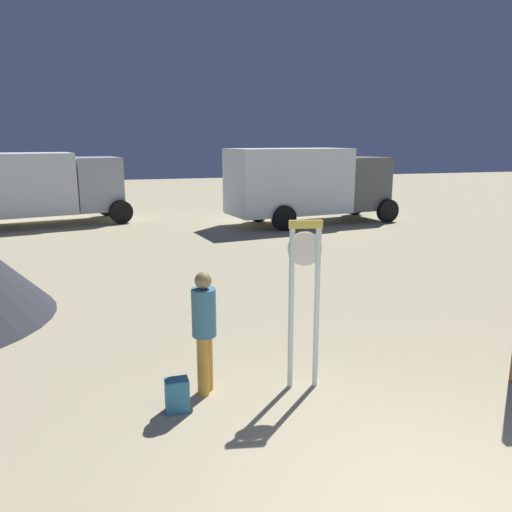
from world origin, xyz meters
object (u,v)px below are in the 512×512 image
(box_truck_near, at_px, (307,182))
(backpack, at_px, (177,395))
(person_near_clock, at_px, (204,327))
(standing_clock, at_px, (304,287))
(box_truck_far, at_px, (25,185))

(box_truck_near, bearing_deg, backpack, -118.16)
(person_near_clock, relative_size, backpack, 3.90)
(standing_clock, relative_size, box_truck_near, 0.32)
(standing_clock, xyz_separation_m, box_truck_near, (5.12, 12.50, 0.23))
(standing_clock, bearing_deg, backpack, -173.95)
(box_truck_near, xyz_separation_m, box_truck_far, (-10.32, 2.42, -0.06))
(standing_clock, bearing_deg, box_truck_near, 67.74)
(standing_clock, relative_size, backpack, 5.39)
(standing_clock, height_order, backpack, standing_clock)
(person_near_clock, relative_size, box_truck_near, 0.23)
(box_truck_near, bearing_deg, person_near_clock, -117.36)
(person_near_clock, bearing_deg, standing_clock, -8.47)
(backpack, bearing_deg, person_near_clock, 41.41)
(backpack, xyz_separation_m, box_truck_near, (6.79, 12.68, 1.39))
(standing_clock, height_order, box_truck_near, box_truck_near)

